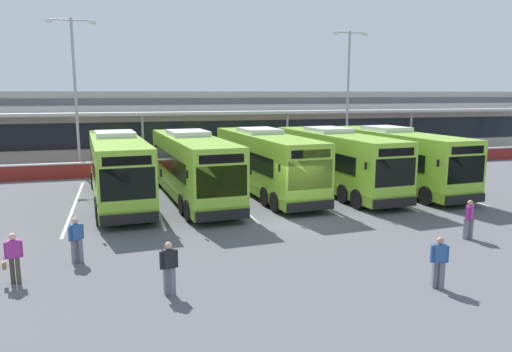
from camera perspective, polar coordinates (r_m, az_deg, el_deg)
ground_plane at (r=23.21m, az=5.02°, el=-4.97°), size 200.00×200.00×0.00m
terminal_building at (r=48.63m, az=-6.28°, el=6.32°), size 70.00×13.00×6.00m
red_barrier_wall at (r=36.75m, az=-2.99°, el=1.41°), size 60.00×0.40×1.10m
coach_bus_leftmost at (r=27.28m, az=-15.94°, el=0.74°), size 3.61×12.30×3.78m
coach_bus_left_centre at (r=27.06m, az=-7.50°, el=0.97°), size 3.61×12.30×3.78m
coach_bus_centre at (r=28.57m, az=1.09°, el=1.51°), size 3.61×12.30×3.78m
coach_bus_right_centre at (r=29.62m, az=9.25°, el=1.68°), size 3.61×12.30×3.78m
coach_bus_rightmost at (r=31.29m, az=15.92°, el=1.86°), size 3.61×12.30×3.78m
bay_stripe_far_west at (r=27.71m, az=-20.55°, el=-3.12°), size 0.14×13.00×0.01m
bay_stripe_west at (r=27.66m, az=-11.85°, el=-2.73°), size 0.14×13.00×0.01m
bay_stripe_mid_west at (r=28.23m, az=-3.31°, el=-2.28°), size 0.14×13.00×0.01m
bay_stripe_centre at (r=29.40m, az=4.71°, el=-1.81°), size 0.14×13.00×0.01m
bay_stripe_mid_east at (r=31.10m, az=11.98°, el=-1.35°), size 0.14×13.00×0.01m
bay_stripe_east at (r=33.24m, az=18.41°, el=-0.93°), size 0.14×13.00×0.01m
pedestrian_with_handbag at (r=17.02m, az=-26.64°, el=-8.49°), size 0.65×0.33×1.62m
pedestrian_in_dark_coat at (r=18.15m, az=-20.37°, el=-6.90°), size 0.50×0.37×1.62m
pedestrian_child at (r=14.63m, az=-10.20°, el=-10.43°), size 0.54×0.29×1.62m
pedestrian_near_bin at (r=21.51m, az=23.78°, el=-4.56°), size 0.50×0.38×1.62m
pedestrian_approaching_bus at (r=15.88m, az=20.73°, el=-9.29°), size 0.53×0.38×1.62m
lamp_post_west at (r=37.17m, az=-20.51°, el=9.78°), size 3.24×0.28×11.00m
lamp_post_centre at (r=42.76m, az=10.77°, el=10.14°), size 3.24×0.28×11.00m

